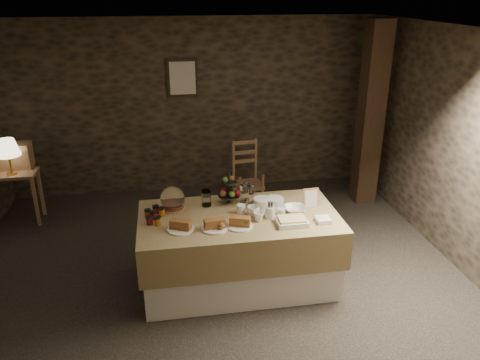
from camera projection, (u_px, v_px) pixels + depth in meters
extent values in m
cube|color=black|center=(215.00, 275.00, 5.22)|extent=(5.50, 5.00, 0.01)
cube|color=black|center=(194.00, 107.00, 7.00)|extent=(5.50, 0.02, 2.60)
cube|color=black|center=(265.00, 333.00, 2.45)|extent=(5.50, 0.02, 2.60)
cube|color=black|center=(461.00, 151.00, 5.14)|extent=(0.02, 5.00, 2.60)
cube|color=beige|center=(209.00, 32.00, 4.22)|extent=(5.50, 5.00, 0.01)
cube|color=white|center=(239.00, 252.00, 4.94)|extent=(1.97, 1.01, 0.77)
cube|color=brown|center=(239.00, 233.00, 4.86)|extent=(2.04, 1.08, 0.41)
cube|color=brown|center=(10.00, 174.00, 6.13)|extent=(0.67, 0.38, 0.04)
cube|color=brown|center=(36.00, 202.00, 6.17)|extent=(0.04, 0.04, 0.68)
cube|color=brown|center=(41.00, 192.00, 6.46)|extent=(0.04, 0.04, 0.68)
cylinder|color=#BD903E|center=(12.00, 173.00, 6.08)|extent=(0.14, 0.14, 0.02)
cylinder|color=#BD903E|center=(10.00, 165.00, 6.04)|extent=(0.02, 0.02, 0.26)
cone|color=beige|center=(7.00, 147.00, 5.95)|extent=(0.31, 0.31, 0.22)
cube|color=brown|center=(15.00, 156.00, 6.23)|extent=(0.42, 0.26, 0.34)
cube|color=brown|center=(248.00, 185.00, 7.01)|extent=(0.46, 0.44, 0.05)
cube|color=brown|center=(246.00, 152.00, 6.98)|extent=(0.39, 0.08, 0.39)
cube|color=black|center=(371.00, 115.00, 6.57)|extent=(0.30, 0.30, 2.60)
cube|color=black|center=(182.00, 78.00, 6.78)|extent=(0.45, 0.03, 0.55)
cube|color=beige|center=(183.00, 78.00, 6.75)|extent=(0.37, 0.01, 0.47)
cylinder|color=white|center=(262.00, 203.00, 4.95)|extent=(0.19, 0.19, 0.10)
cylinder|color=white|center=(274.00, 202.00, 4.99)|extent=(0.20, 0.20, 0.08)
cylinder|color=white|center=(270.00, 212.00, 4.72)|extent=(0.10, 0.10, 0.12)
imported|color=white|center=(253.00, 211.00, 4.76)|extent=(0.14, 0.14, 0.10)
imported|color=white|center=(259.00, 217.00, 4.65)|extent=(0.12, 0.12, 0.09)
cylinder|color=white|center=(241.00, 209.00, 4.81)|extent=(0.09, 0.09, 0.09)
cylinder|color=white|center=(281.00, 212.00, 4.75)|extent=(0.08, 0.08, 0.09)
imported|color=white|center=(295.00, 209.00, 4.86)|extent=(0.23, 0.23, 0.05)
cylinder|color=brown|center=(173.00, 208.00, 4.93)|extent=(0.26, 0.26, 0.01)
cylinder|color=#533525|center=(173.00, 205.00, 4.91)|extent=(0.22, 0.22, 0.07)
sphere|color=white|center=(172.00, 198.00, 4.88)|extent=(0.26, 0.26, 0.26)
cylinder|color=black|center=(229.00, 188.00, 5.00)|extent=(0.02, 0.02, 0.34)
cylinder|color=black|center=(229.00, 195.00, 5.03)|extent=(0.24, 0.24, 0.01)
cylinder|color=black|center=(229.00, 182.00, 4.98)|extent=(0.17, 0.17, 0.01)
sphere|color=#4F7229|center=(234.00, 191.00, 5.06)|extent=(0.07, 0.07, 0.07)
sphere|color=maroon|center=(224.00, 191.00, 5.05)|extent=(0.07, 0.07, 0.07)
sphere|color=#4F7229|center=(232.00, 194.00, 4.97)|extent=(0.07, 0.07, 0.07)
sphere|color=brown|center=(223.00, 194.00, 4.98)|extent=(0.07, 0.07, 0.07)
sphere|color=maroon|center=(237.00, 193.00, 5.00)|extent=(0.07, 0.07, 0.07)
cylinder|color=white|center=(181.00, 229.00, 4.50)|extent=(0.26, 0.26, 0.01)
cube|color=brown|center=(181.00, 224.00, 4.48)|extent=(0.22, 0.16, 0.09)
cylinder|color=white|center=(215.00, 228.00, 4.52)|extent=(0.26, 0.26, 0.01)
cube|color=brown|center=(215.00, 223.00, 4.50)|extent=(0.21, 0.11, 0.09)
cylinder|color=white|center=(240.00, 226.00, 4.56)|extent=(0.26, 0.26, 0.01)
cube|color=brown|center=(240.00, 221.00, 4.54)|extent=(0.22, 0.15, 0.09)
cylinder|color=maroon|center=(154.00, 216.00, 4.69)|extent=(0.06, 0.06, 0.07)
cylinder|color=#B97218|center=(158.00, 222.00, 4.58)|extent=(0.06, 0.06, 0.07)
cylinder|color=maroon|center=(150.00, 221.00, 4.60)|extent=(0.06, 0.06, 0.07)
cylinder|color=#B97218|center=(162.00, 212.00, 4.77)|extent=(0.06, 0.06, 0.07)
cylinder|color=maroon|center=(156.00, 210.00, 4.81)|extent=(0.06, 0.06, 0.07)
cylinder|color=#B97218|center=(148.00, 214.00, 4.73)|extent=(0.06, 0.06, 0.07)
cube|color=white|center=(292.00, 222.00, 4.60)|extent=(0.30, 0.22, 0.05)
cube|color=#F0EA90|center=(292.00, 219.00, 4.59)|extent=(0.26, 0.18, 0.02)
cube|color=white|center=(323.00, 220.00, 4.65)|extent=(0.14, 0.14, 0.04)
cube|color=brown|center=(311.00, 198.00, 4.95)|extent=(0.17, 0.08, 0.22)
cylinder|color=white|center=(206.00, 199.00, 4.97)|extent=(0.10, 0.10, 0.16)
cylinder|color=white|center=(206.00, 196.00, 5.06)|extent=(0.09, 0.09, 0.14)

